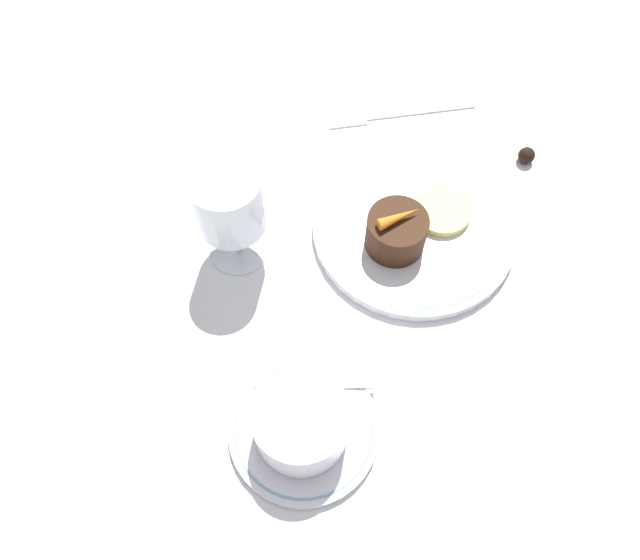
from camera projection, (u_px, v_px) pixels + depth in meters
ground_plane at (395, 259)px, 0.70m from camera, size 3.00×3.00×0.00m
dinner_plate at (414, 227)px, 0.71m from camera, size 0.23×0.23×0.01m
saucer at (304, 429)px, 0.61m from camera, size 0.15×0.15×0.01m
coffee_cup at (301, 422)px, 0.57m from camera, size 0.12×0.09×0.06m
spoon at (301, 386)px, 0.62m from camera, size 0.03×0.12×0.00m
wine_glass at (229, 206)px, 0.63m from camera, size 0.07×0.07×0.13m
fork at (385, 115)px, 0.80m from camera, size 0.02×0.19×0.01m
dessert_cake at (392, 233)px, 0.68m from camera, size 0.07×0.07×0.04m
carrot_garnish at (395, 217)px, 0.65m from camera, size 0.03×0.05×0.01m
pineapple_slice at (441, 211)px, 0.71m from camera, size 0.07×0.07×0.01m
chocolate_truffle at (526, 155)px, 0.76m from camera, size 0.02×0.02×0.02m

